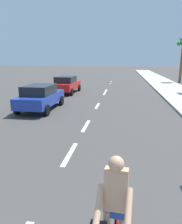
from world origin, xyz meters
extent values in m
plane|color=#423F3D|center=(0.00, 20.00, 0.00)|extent=(160.00, 160.00, 0.00)
cube|color=#B2ADA3|center=(6.76, 22.00, 0.07)|extent=(3.60, 80.00, 0.14)
cube|color=white|center=(0.00, 6.89, 0.00)|extent=(0.16, 1.80, 0.01)
cube|color=white|center=(0.00, 9.97, 0.00)|extent=(0.16, 1.80, 0.01)
cube|color=white|center=(0.00, 14.45, 0.00)|extent=(0.16, 1.80, 0.01)
cube|color=white|center=(0.00, 19.87, 0.00)|extent=(0.16, 1.80, 0.01)
cube|color=white|center=(0.00, 21.54, 0.00)|extent=(0.16, 1.80, 0.01)
cube|color=white|center=(0.00, 28.85, 0.00)|extent=(0.16, 1.80, 0.01)
cube|color=white|center=(0.00, 29.79, 0.00)|extent=(0.16, 1.80, 0.01)
cylinder|color=red|center=(1.68, 3.72, 0.33)|extent=(0.10, 0.66, 0.66)
cylinder|color=black|center=(1.65, 3.41, 0.75)|extent=(0.03, 0.03, 0.48)
cube|color=tan|center=(1.64, 3.28, 1.28)|extent=(0.36, 0.34, 0.63)
sphere|color=tan|center=(1.64, 3.22, 1.71)|extent=(0.22, 0.22, 0.22)
cube|color=#2D51B7|center=(1.65, 3.33, 0.95)|extent=(0.34, 0.24, 0.28)
cylinder|color=tan|center=(1.82, 3.00, 1.18)|extent=(0.13, 0.49, 0.41)
cylinder|color=tan|center=(1.42, 3.03, 1.18)|extent=(0.13, 0.49, 0.41)
cube|color=#1E389E|center=(-3.38, 12.88, 0.69)|extent=(1.79, 4.22, 0.64)
cube|color=black|center=(-3.38, 12.67, 1.29)|extent=(1.57, 2.20, 0.56)
cylinder|color=black|center=(-4.27, 14.31, 0.32)|extent=(0.18, 0.64, 0.64)
cylinder|color=black|center=(-2.50, 14.32, 0.32)|extent=(0.18, 0.64, 0.64)
cylinder|color=black|center=(-4.26, 11.44, 0.32)|extent=(0.18, 0.64, 0.64)
cylinder|color=black|center=(-2.49, 11.45, 0.32)|extent=(0.18, 0.64, 0.64)
cube|color=red|center=(-3.57, 19.62, 0.69)|extent=(1.86, 4.26, 0.64)
cube|color=black|center=(-3.58, 19.41, 1.29)|extent=(1.61, 2.23, 0.56)
cylinder|color=black|center=(-4.43, 21.07, 0.32)|extent=(0.19, 0.64, 0.64)
cylinder|color=black|center=(-2.66, 21.04, 0.32)|extent=(0.19, 0.64, 0.64)
cylinder|color=black|center=(-4.49, 18.20, 0.32)|extent=(0.19, 0.64, 0.64)
cylinder|color=black|center=(-2.71, 18.17, 0.32)|extent=(0.19, 0.64, 0.64)
cylinder|color=brown|center=(9.19, 30.35, 2.82)|extent=(0.34, 0.34, 5.64)
cone|color=#1E6B28|center=(9.04, 30.55, 5.49)|extent=(1.58, 1.42, 1.49)
cone|color=#1E6B28|center=(8.94, 30.38, 5.49)|extent=(0.60, 1.84, 1.36)
camera|label=1|loc=(1.69, 0.60, 3.10)|focal=33.46mm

